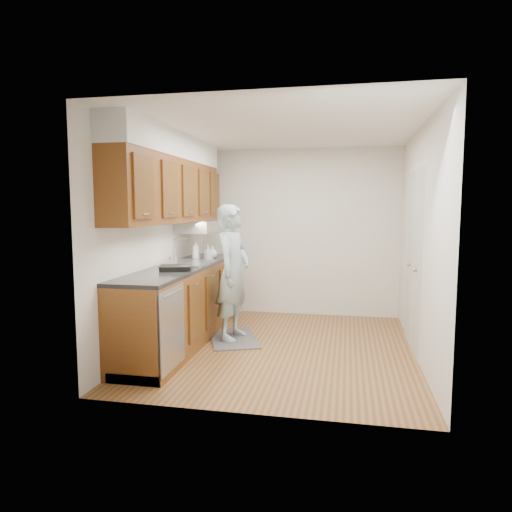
{
  "coord_description": "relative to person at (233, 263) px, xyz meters",
  "views": [
    {
      "loc": [
        0.73,
        -5.14,
        1.64
      ],
      "look_at": [
        -0.35,
        0.25,
        1.04
      ],
      "focal_mm": 32.0,
      "sensor_mm": 36.0,
      "label": 1
    }
  ],
  "objects": [
    {
      "name": "soap_bottle_a",
      "position": [
        -0.61,
        0.4,
        0.11
      ],
      "size": [
        0.11,
        0.11,
        0.25
      ],
      "primitive_type": "imported",
      "rotation": [
        0.0,
        0.0,
        0.12
      ],
      "color": "silver",
      "rests_on": "counter"
    },
    {
      "name": "floor_mat",
      "position": [
        0.0,
        -0.0,
        -0.94
      ],
      "size": [
        0.83,
        1.05,
        0.02
      ],
      "primitive_type": "cube",
      "rotation": [
        0.0,
        0.0,
        0.37
      ],
      "color": "slate",
      "rests_on": "floor"
    },
    {
      "name": "soap_bottle_b",
      "position": [
        -0.47,
        0.51,
        0.08
      ],
      "size": [
        0.12,
        0.12,
        0.19
      ],
      "primitive_type": "imported",
      "rotation": [
        0.0,
        0.0,
        -0.7
      ],
      "color": "silver",
      "rests_on": "counter"
    },
    {
      "name": "wall_right",
      "position": [
        2.13,
        -0.22,
        0.3
      ],
      "size": [
        0.02,
        3.5,
        2.5
      ],
      "primitive_type": "cube",
      "color": "silver",
      "rests_on": "floor"
    },
    {
      "name": "counter",
      "position": [
        -0.57,
        -0.22,
        -0.46
      ],
      "size": [
        0.64,
        2.8,
        1.3
      ],
      "color": "brown",
      "rests_on": "floor"
    },
    {
      "name": "wall_left",
      "position": [
        -0.87,
        -0.22,
        0.3
      ],
      "size": [
        0.02,
        3.5,
        2.5
      ],
      "primitive_type": "cube",
      "color": "silver",
      "rests_on": "floor"
    },
    {
      "name": "dish_rack",
      "position": [
        -0.49,
        -0.64,
        0.01
      ],
      "size": [
        0.41,
        0.37,
        0.05
      ],
      "primitive_type": "cube",
      "rotation": [
        0.0,
        0.0,
        0.31
      ],
      "color": "black",
      "rests_on": "counter"
    },
    {
      "name": "wall_back",
      "position": [
        0.63,
        1.53,
        0.3
      ],
      "size": [
        3.0,
        0.02,
        2.5
      ],
      "primitive_type": "cube",
      "color": "silver",
      "rests_on": "floor"
    },
    {
      "name": "ceiling",
      "position": [
        0.63,
        -0.22,
        1.55
      ],
      "size": [
        3.5,
        3.5,
        0.0
      ],
      "primitive_type": "plane",
      "rotation": [
        3.14,
        0.0,
        0.0
      ],
      "color": "white",
      "rests_on": "wall_left"
    },
    {
      "name": "floor",
      "position": [
        0.63,
        -0.22,
        -0.95
      ],
      "size": [
        3.5,
        3.5,
        0.0
      ],
      "primitive_type": "plane",
      "color": "#906036",
      "rests_on": "ground"
    },
    {
      "name": "person",
      "position": [
        0.0,
        0.0,
        0.0
      ],
      "size": [
        0.54,
        0.72,
        1.87
      ],
      "primitive_type": "imported",
      "rotation": [
        0.0,
        0.0,
        1.41
      ],
      "color": "#94AFB4",
      "rests_on": "floor_mat"
    },
    {
      "name": "closet_door",
      "position": [
        2.12,
        0.08,
        0.07
      ],
      "size": [
        0.02,
        1.22,
        2.05
      ],
      "primitive_type": "cube",
      "color": "silver",
      "rests_on": "wall_right"
    },
    {
      "name": "soap_bottle_c",
      "position": [
        -0.43,
        0.56,
        0.08
      ],
      "size": [
        0.17,
        0.17,
        0.18
      ],
      "primitive_type": "imported",
      "rotation": [
        0.0,
        0.0,
        0.29
      ],
      "color": "silver",
      "rests_on": "counter"
    },
    {
      "name": "upper_cabinets",
      "position": [
        -0.7,
        -0.18,
        1.0
      ],
      "size": [
        0.47,
        2.8,
        1.21
      ],
      "color": "brown",
      "rests_on": "wall_left"
    }
  ]
}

